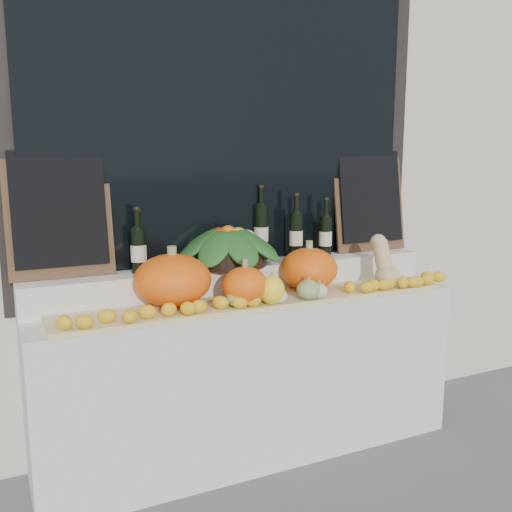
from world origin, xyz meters
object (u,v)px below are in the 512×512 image
(pumpkin_left, at_px, (173,280))
(butternut_squash, at_px, (384,264))
(wine_bottle_tall, at_px, (261,232))
(pumpkin_right, at_px, (309,269))
(produce_bowl, at_px, (228,246))

(pumpkin_left, height_order, butternut_squash, butternut_squash)
(pumpkin_left, xyz_separation_m, wine_bottle_tall, (0.61, 0.27, 0.17))
(pumpkin_right, xyz_separation_m, butternut_squash, (0.43, -0.11, 0.01))
(pumpkin_left, relative_size, butternut_squash, 1.33)
(pumpkin_right, distance_m, wine_bottle_tall, 0.36)
(pumpkin_left, bearing_deg, wine_bottle_tall, 23.94)
(pumpkin_right, relative_size, wine_bottle_tall, 0.74)
(pumpkin_left, distance_m, wine_bottle_tall, 0.69)
(pumpkin_left, relative_size, pumpkin_right, 1.22)
(wine_bottle_tall, bearing_deg, butternut_squash, -33.12)
(pumpkin_left, height_order, pumpkin_right, pumpkin_left)
(produce_bowl, bearing_deg, pumpkin_left, -153.20)
(pumpkin_right, distance_m, produce_bowl, 0.46)
(pumpkin_left, height_order, produce_bowl, produce_bowl)
(butternut_squash, distance_m, wine_bottle_tall, 0.72)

